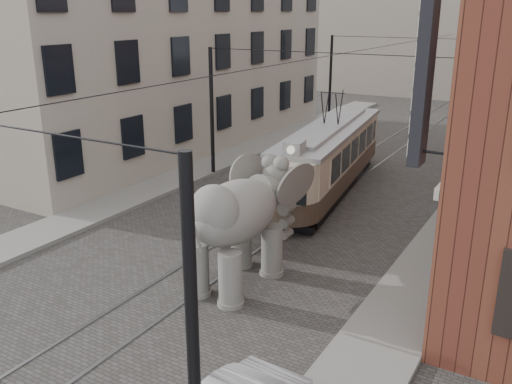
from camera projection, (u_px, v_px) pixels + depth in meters
The scene contains 9 objects.
ground at pixel (248, 240), 19.17m from camera, with size 120.00×120.00×0.00m, color #413E3C.
tram_rails at pixel (248, 240), 19.16m from camera, with size 1.54×80.00×0.02m, color slate, non-canonical shape.
sidewalk_right at pixel (422, 279), 16.26m from camera, with size 2.00×60.00×0.15m, color slate.
sidewalk_left at pixel (110, 206), 22.27m from camera, with size 2.00×60.00×0.15m, color slate.
stucco_building at pixel (172, 58), 31.07m from camera, with size 7.00×24.00×10.00m, color gray.
distant_block at pixel (478, 17), 49.73m from camera, with size 28.00×10.00×14.00m, color gray.
catenary at pixel (307, 129), 22.42m from camera, with size 11.00×30.20×6.00m, color black, non-canonical shape.
tram at pixel (330, 142), 23.82m from camera, with size 2.25×10.92×4.33m, color beige, non-canonical shape.
elephant at pixel (236, 229), 15.59m from camera, with size 3.09×5.61×3.43m, color slate, non-canonical shape.
Camera 1 is at (9.18, -15.11, 7.60)m, focal length 38.82 mm.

